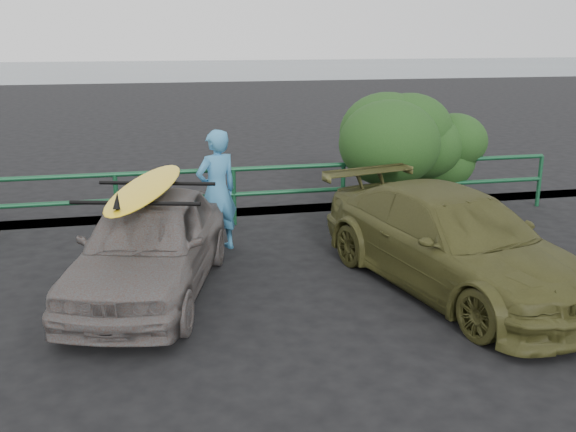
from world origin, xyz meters
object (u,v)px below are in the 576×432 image
man (217,191)px  sedan (150,244)px  olive_vehicle (453,241)px  surfboard (146,187)px  guardrail (176,199)px

man → sedan: bearing=30.5°
olive_vehicle → surfboard: 4.04m
surfboard → olive_vehicle: bearing=5.3°
olive_vehicle → man: size_ratio=2.34×
sedan → olive_vehicle: bearing=5.3°
sedan → man: size_ratio=2.03×
man → guardrail: bearing=-91.5°
surfboard → man: bearing=70.9°
surfboard → guardrail: bearing=96.1°
guardrail → olive_vehicle: (3.44, -3.52, 0.12)m
guardrail → sedan: size_ratio=3.63×
olive_vehicle → surfboard: surfboard is taller
sedan → surfboard: 0.75m
guardrail → man: man is taller
olive_vehicle → man: (-2.87, 2.20, 0.30)m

